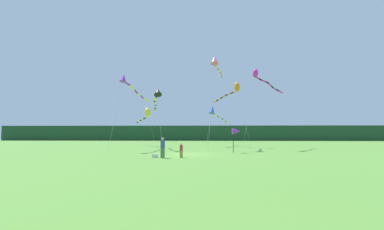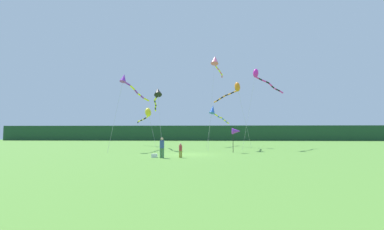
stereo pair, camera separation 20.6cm
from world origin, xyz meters
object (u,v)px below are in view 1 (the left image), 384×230
Objects in this scene: person_child at (181,150)px; kite_yellow at (147,113)px; kite_rainbow at (215,62)px; kite_magenta at (260,77)px; kite_black at (157,94)px; kite_blue at (214,111)px; banner_flag_pole at (236,131)px; kite_purple at (128,83)px; person_adult at (163,147)px; cooler_box at (155,156)px; kite_orange at (234,89)px.

kite_yellow is at bearing 110.78° from person_child.
kite_rainbow is 6.38m from kite_magenta.
kite_black is 10.98m from kite_blue.
kite_rainbow is at bearing 105.75° from banner_flag_pole.
kite_rainbow is 1.37× the size of kite_purple.
kite_blue is 10.73m from kite_yellow.
person_adult is 1.60m from person_child.
cooler_box is 17.95m from kite_rainbow.
kite_purple is at bearing 167.36° from banner_flag_pole.
kite_blue reaches higher than cooler_box.
banner_flag_pole is 0.43× the size of kite_yellow.
kite_magenta reaches higher than kite_yellow.
kite_black is 9.00m from kite_yellow.
cooler_box is (-2.27, 0.13, -0.54)m from person_child.
kite_blue is at bearing 135.94° from kite_magenta.
kite_rainbow is (3.55, 12.51, 11.08)m from person_child.
kite_black is at bearing -165.67° from kite_rainbow.
cooler_box is at bearing -115.17° from kite_rainbow.
cooler_box is 0.05× the size of kite_orange.
kite_black is at bearing -134.32° from kite_blue.
person_child reaches higher than cooler_box.
person_child is at bearing 10.85° from person_adult.
kite_orange reaches higher than kite_yellow.
kite_blue is at bearing 158.79° from kite_orange.
kite_orange is (3.14, 4.64, -2.98)m from kite_rainbow.
kite_purple is at bearing 120.42° from cooler_box.
kite_rainbow is 1.28× the size of kite_orange.
kite_orange reaches higher than kite_blue.
kite_magenta reaches higher than kite_purple.
person_adult is 0.61× the size of banner_flag_pole.
kite_rainbow reaches higher than banner_flag_pole.
banner_flag_pole is 13.06m from kite_blue.
kite_yellow is (0.16, 10.12, -2.99)m from kite_purple.
person_adult is 0.24× the size of kite_blue.
kite_blue is at bearing 89.64° from kite_rainbow.
cooler_box is 0.04× the size of kite_magenta.
kite_black reaches higher than banner_flag_pole.
kite_black is 0.96× the size of kite_magenta.
kite_orange is at bearing 122.06° from kite_magenta.
person_child is 12.99m from kite_black.
kite_magenta is (9.54, 12.58, 8.90)m from person_child.
kite_magenta is at bearing 13.03° from kite_purple.
person_child is at bearing -3.24° from cooler_box.
cooler_box is at bearing -75.40° from kite_yellow.
banner_flag_pole is (7.70, 5.70, 2.11)m from cooler_box.
banner_flag_pole is 14.34m from kite_purple.
person_adult is at bearing -130.73° from kite_magenta.
kite_blue reaches higher than person_child.
kite_purple is at bearing -160.59° from kite_rainbow.
person_child is (1.55, 0.30, -0.26)m from person_adult.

